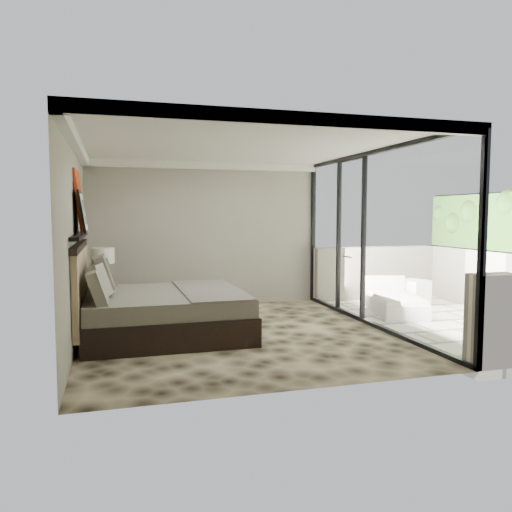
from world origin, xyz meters
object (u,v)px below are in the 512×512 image
object	(u,v)px
ottoman	(413,292)
nightstand	(104,305)
bed	(158,310)
lounger	(395,303)
table_lamp	(103,263)

from	to	relation	value
ottoman	nightstand	bearing A→B (deg)	177.41
bed	lounger	size ratio (longest dim) A/B	1.42
nightstand	bed	bearing A→B (deg)	-41.03
nightstand	ottoman	bearing A→B (deg)	16.75
table_lamp	nightstand	bearing A→B (deg)	-161.35
table_lamp	lounger	distance (m)	5.22
nightstand	ottoman	xyz separation A→B (m)	(5.88, -0.27, 0.01)
nightstand	lounger	distance (m)	5.16
lounger	table_lamp	bearing A→B (deg)	-175.23
table_lamp	lounger	xyz separation A→B (m)	(5.08, -0.88, -0.78)
nightstand	lounger	bearing A→B (deg)	9.58
table_lamp	ottoman	size ratio (longest dim) A/B	1.42
bed	ottoman	bearing A→B (deg)	12.62
table_lamp	ottoman	bearing A→B (deg)	-2.61
ottoman	lounger	bearing A→B (deg)	-142.44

